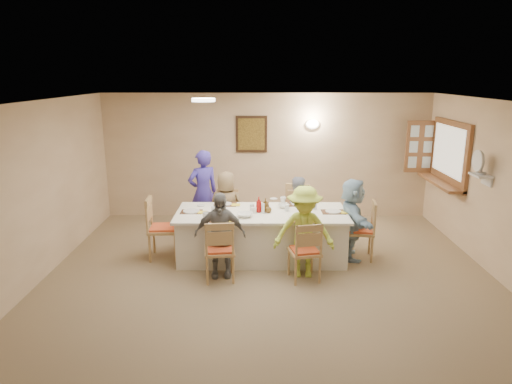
{
  "coord_description": "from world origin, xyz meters",
  "views": [
    {
      "loc": [
        -0.17,
        -5.55,
        2.85
      ],
      "look_at": [
        -0.2,
        1.4,
        1.05
      ],
      "focal_mm": 32.0,
      "sensor_mm": 36.0,
      "label": 1
    }
  ],
  "objects_px": {
    "chair_left_end": "(164,228)",
    "chair_right_end": "(360,230)",
    "diner_back_right": "(296,210)",
    "diner_front_right": "(304,232)",
    "diner_right_end": "(352,219)",
    "diner_front_left": "(220,235)",
    "diner_back_left": "(226,208)",
    "chair_front_right": "(304,250)",
    "serving_hatch": "(450,153)",
    "condiment_ketchup": "(259,205)",
    "chair_front_left": "(219,249)",
    "chair_back_right": "(296,213)",
    "dining_table": "(262,235)",
    "desk_fan": "(480,165)",
    "caregiver": "(203,192)",
    "chair_back_left": "(227,216)"
  },
  "relations": [
    {
      "from": "chair_left_end",
      "to": "chair_right_end",
      "type": "bearing_deg",
      "value": -93.13
    },
    {
      "from": "diner_back_right",
      "to": "diner_front_right",
      "type": "xyz_separation_m",
      "value": [
        0.0,
        -1.36,
        0.08
      ]
    },
    {
      "from": "diner_right_end",
      "to": "diner_front_left",
      "type": "bearing_deg",
      "value": 106.99
    },
    {
      "from": "diner_back_left",
      "to": "diner_right_end",
      "type": "distance_m",
      "value": 2.13
    },
    {
      "from": "chair_front_right",
      "to": "serving_hatch",
      "type": "bearing_deg",
      "value": -156.58
    },
    {
      "from": "diner_back_right",
      "to": "diner_front_left",
      "type": "bearing_deg",
      "value": 46.56
    },
    {
      "from": "condiment_ketchup",
      "to": "chair_front_left",
      "type": "bearing_deg",
      "value": -124.9
    },
    {
      "from": "chair_left_end",
      "to": "diner_back_right",
      "type": "distance_m",
      "value": 2.26
    },
    {
      "from": "chair_back_right",
      "to": "diner_front_right",
      "type": "height_order",
      "value": "diner_front_right"
    },
    {
      "from": "serving_hatch",
      "to": "chair_left_end",
      "type": "bearing_deg",
      "value": -166.96
    },
    {
      "from": "dining_table",
      "to": "chair_front_right",
      "type": "distance_m",
      "value": 1.0
    },
    {
      "from": "serving_hatch",
      "to": "chair_left_end",
      "type": "xyz_separation_m",
      "value": [
        -4.87,
        -1.13,
        -1.0
      ]
    },
    {
      "from": "chair_back_right",
      "to": "condiment_ketchup",
      "type": "relative_size",
      "value": 4.03
    },
    {
      "from": "dining_table",
      "to": "chair_right_end",
      "type": "relative_size",
      "value": 2.83
    },
    {
      "from": "chair_right_end",
      "to": "diner_back_left",
      "type": "distance_m",
      "value": 2.26
    },
    {
      "from": "diner_right_end",
      "to": "diner_back_left",
      "type": "bearing_deg",
      "value": 69.78
    },
    {
      "from": "serving_hatch",
      "to": "chair_right_end",
      "type": "distance_m",
      "value": 2.34
    },
    {
      "from": "chair_left_end",
      "to": "diner_back_left",
      "type": "distance_m",
      "value": 1.18
    },
    {
      "from": "serving_hatch",
      "to": "condiment_ketchup",
      "type": "distance_m",
      "value": 3.6
    },
    {
      "from": "chair_front_left",
      "to": "chair_front_right",
      "type": "distance_m",
      "value": 1.2
    },
    {
      "from": "dining_table",
      "to": "chair_left_end",
      "type": "bearing_deg",
      "value": 180.0
    },
    {
      "from": "chair_front_right",
      "to": "condiment_ketchup",
      "type": "height_order",
      "value": "condiment_ketchup"
    },
    {
      "from": "chair_right_end",
      "to": "diner_back_right",
      "type": "relative_size",
      "value": 0.8
    },
    {
      "from": "desk_fan",
      "to": "diner_back_right",
      "type": "relative_size",
      "value": 0.26
    },
    {
      "from": "condiment_ketchup",
      "to": "diner_front_right",
      "type": "bearing_deg",
      "value": -46.44
    },
    {
      "from": "diner_front_right",
      "to": "chair_front_left",
      "type": "bearing_deg",
      "value": -171.67
    },
    {
      "from": "diner_back_left",
      "to": "chair_front_left",
      "type": "bearing_deg",
      "value": 94.82
    },
    {
      "from": "serving_hatch",
      "to": "diner_right_end",
      "type": "relative_size",
      "value": 1.16
    },
    {
      "from": "chair_left_end",
      "to": "diner_back_left",
      "type": "height_order",
      "value": "diner_back_left"
    },
    {
      "from": "chair_front_right",
      "to": "diner_back_right",
      "type": "relative_size",
      "value": 0.75
    },
    {
      "from": "chair_back_right",
      "to": "diner_front_left",
      "type": "height_order",
      "value": "diner_front_left"
    },
    {
      "from": "diner_back_left",
      "to": "caregiver",
      "type": "height_order",
      "value": "caregiver"
    },
    {
      "from": "chair_back_left",
      "to": "condiment_ketchup",
      "type": "bearing_deg",
      "value": -54.69
    },
    {
      "from": "diner_back_right",
      "to": "chair_right_end",
      "type": "bearing_deg",
      "value": 142.38
    },
    {
      "from": "serving_hatch",
      "to": "diner_back_left",
      "type": "relative_size",
      "value": 1.19
    },
    {
      "from": "diner_front_right",
      "to": "dining_table",
      "type": "bearing_deg",
      "value": 134.04
    },
    {
      "from": "chair_back_right",
      "to": "chair_left_end",
      "type": "bearing_deg",
      "value": -147.9
    },
    {
      "from": "diner_back_right",
      "to": "condiment_ketchup",
      "type": "distance_m",
      "value": 0.98
    },
    {
      "from": "chair_front_left",
      "to": "chair_right_end",
      "type": "height_order",
      "value": "chair_right_end"
    },
    {
      "from": "desk_fan",
      "to": "diner_right_end",
      "type": "xyz_separation_m",
      "value": [
        -1.79,
        0.22,
        -0.9
      ]
    },
    {
      "from": "chair_front_left",
      "to": "diner_back_left",
      "type": "relative_size",
      "value": 0.72
    },
    {
      "from": "diner_front_left",
      "to": "chair_left_end",
      "type": "bearing_deg",
      "value": 143.2
    },
    {
      "from": "chair_back_left",
      "to": "diner_back_left",
      "type": "relative_size",
      "value": 0.71
    },
    {
      "from": "serving_hatch",
      "to": "diner_back_right",
      "type": "bearing_deg",
      "value": -170.65
    },
    {
      "from": "chair_right_end",
      "to": "diner_front_left",
      "type": "height_order",
      "value": "diner_front_left"
    },
    {
      "from": "serving_hatch",
      "to": "chair_back_left",
      "type": "relative_size",
      "value": 1.69
    },
    {
      "from": "diner_back_left",
      "to": "caregiver",
      "type": "xyz_separation_m",
      "value": [
        -0.45,
        0.47,
        0.15
      ]
    },
    {
      "from": "desk_fan",
      "to": "chair_back_right",
      "type": "xyz_separation_m",
      "value": [
        -2.61,
        1.02,
        -1.06
      ]
    },
    {
      "from": "diner_back_left",
      "to": "serving_hatch",
      "type": "bearing_deg",
      "value": -168.66
    },
    {
      "from": "chair_right_end",
      "to": "diner_front_left",
      "type": "distance_m",
      "value": 2.26
    }
  ]
}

